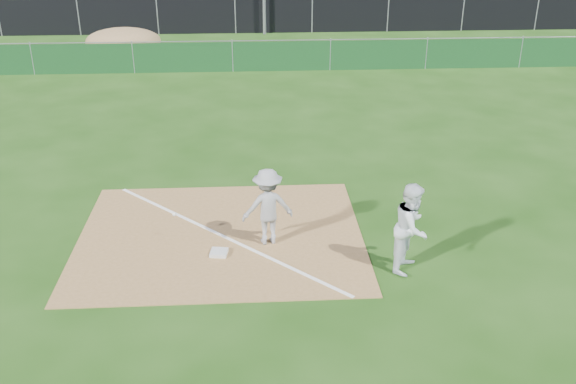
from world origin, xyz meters
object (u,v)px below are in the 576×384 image
object	(u,v)px
first_base	(219,253)
play_at_first	(268,207)
car_mid	(196,7)
car_left	(117,8)
car_right	(298,5)
runner	(412,227)

from	to	relation	value
first_base	play_at_first	bearing A→B (deg)	24.35
first_base	car_mid	bearing A→B (deg)	94.90
car_left	car_right	bearing A→B (deg)	-96.49
runner	car_left	world-z (taller)	runner
car_right	car_mid	bearing A→B (deg)	72.36
play_at_first	car_right	bearing A→B (deg)	84.52
first_base	car_right	bearing A→B (deg)	82.50
car_left	car_mid	xyz separation A→B (m)	(4.43, -0.04, -0.00)
car_left	first_base	bearing A→B (deg)	-176.02
car_left	car_mid	world-z (taller)	car_left
car_left	runner	bearing A→B (deg)	-169.25
first_base	runner	bearing A→B (deg)	-10.81
play_at_first	car_left	world-z (taller)	play_at_first
first_base	play_at_first	xyz separation A→B (m)	(1.01, 0.46, 0.78)
first_base	car_right	distance (m)	27.31
play_at_first	car_mid	world-z (taller)	play_at_first
play_at_first	first_base	bearing A→B (deg)	-155.65
car_mid	car_left	bearing A→B (deg)	113.88
runner	car_right	bearing A→B (deg)	29.67
car_right	play_at_first	bearing A→B (deg)	149.91
first_base	car_mid	distance (m)	26.47
first_base	runner	world-z (taller)	runner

